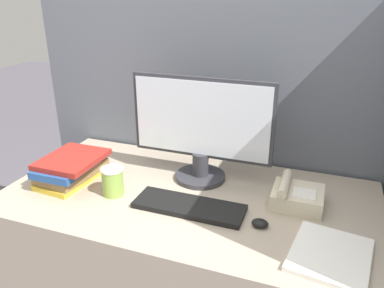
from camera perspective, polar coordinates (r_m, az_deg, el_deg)
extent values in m
cube|color=slate|center=(1.82, 4.04, -0.19)|extent=(1.85, 0.04, 1.65)
cube|color=tan|center=(1.72, -0.53, -19.02)|extent=(1.45, 0.76, 0.78)
cylinder|color=#333338|center=(1.60, 1.43, -4.98)|extent=(0.21, 0.21, 0.02)
cylinder|color=#333338|center=(1.58, 1.45, -3.09)|extent=(0.07, 0.07, 0.10)
cube|color=#333338|center=(1.51, 1.59, 3.93)|extent=(0.59, 0.02, 0.33)
cube|color=silver|center=(1.50, 1.48, 3.82)|extent=(0.56, 0.01, 0.31)
cube|color=black|center=(1.40, -0.45, -9.48)|extent=(0.41, 0.14, 0.02)
ellipsoid|color=black|center=(1.32, 10.32, -11.79)|extent=(0.06, 0.05, 0.03)
cylinder|color=#8CB247|center=(1.50, -11.97, -5.73)|extent=(0.08, 0.08, 0.11)
cylinder|color=white|center=(1.47, -12.14, -3.80)|extent=(0.09, 0.09, 0.01)
cube|color=gold|center=(1.67, -17.77, -4.84)|extent=(0.19, 0.30, 0.02)
cube|color=olive|center=(1.66, -17.79, -3.86)|extent=(0.20, 0.29, 0.04)
cube|color=#264C8C|center=(1.64, -17.99, -2.90)|extent=(0.19, 0.30, 0.03)
cube|color=maroon|center=(1.62, -17.80, -2.23)|extent=(0.22, 0.26, 0.02)
cube|color=beige|center=(1.46, 15.76, -7.86)|extent=(0.18, 0.17, 0.06)
cube|color=white|center=(1.43, 16.74, -7.25)|extent=(0.08, 0.08, 0.00)
cylinder|color=beige|center=(1.44, 13.96, -5.88)|extent=(0.04, 0.18, 0.04)
cube|color=white|center=(1.25, 20.33, -15.55)|extent=(0.26, 0.29, 0.02)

